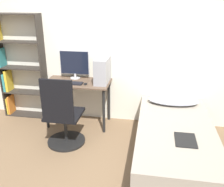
{
  "coord_description": "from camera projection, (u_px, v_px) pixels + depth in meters",
  "views": [
    {
      "loc": [
        0.76,
        -2.45,
        2.03
      ],
      "look_at": [
        0.22,
        0.73,
        0.75
      ],
      "focal_mm": 40.0,
      "sensor_mm": 36.0,
      "label": 1
    }
  ],
  "objects": [
    {
      "name": "pc_tower",
      "position": [
        102.0,
        70.0,
        3.87
      ],
      "size": [
        0.2,
        0.42,
        0.39
      ],
      "color": "#99999E",
      "rests_on": "desk"
    },
    {
      "name": "magazine",
      "position": [
        186.0,
        140.0,
        2.87
      ],
      "size": [
        0.24,
        0.32,
        0.01
      ],
      "color": "black",
      "rests_on": "bed"
    },
    {
      "name": "keyboard",
      "position": [
        71.0,
        83.0,
        3.88
      ],
      "size": [
        0.37,
        0.13,
        0.02
      ],
      "color": "black",
      "rests_on": "desk"
    },
    {
      "name": "bed",
      "position": [
        174.0,
        143.0,
        3.25
      ],
      "size": [
        1.0,
        2.0,
        0.47
      ],
      "color": "#4C3D2D",
      "rests_on": "ground_plane"
    },
    {
      "name": "pillow",
      "position": [
        173.0,
        100.0,
        3.82
      ],
      "size": [
        0.76,
        0.36,
        0.11
      ],
      "color": "#B2B7C6",
      "rests_on": "bed"
    },
    {
      "name": "monitor",
      "position": [
        74.0,
        64.0,
        4.05
      ],
      "size": [
        0.49,
        0.16,
        0.46
      ],
      "color": "#B7B7BC",
      "rests_on": "desk"
    },
    {
      "name": "desk",
      "position": [
        78.0,
        89.0,
        4.01
      ],
      "size": [
        1.04,
        0.54,
        0.74
      ],
      "color": "brown",
      "rests_on": "ground_plane"
    },
    {
      "name": "bookshelf",
      "position": [
        18.0,
        71.0,
        4.25
      ],
      "size": [
        0.78,
        0.23,
        1.76
      ],
      "color": "#2D2823",
      "rests_on": "ground_plane"
    },
    {
      "name": "mouse",
      "position": [
        85.0,
        84.0,
        3.84
      ],
      "size": [
        0.06,
        0.09,
        0.02
      ],
      "color": "black",
      "rests_on": "desk"
    },
    {
      "name": "ground_plane",
      "position": [
        85.0,
        170.0,
        3.11
      ],
      "size": [
        14.0,
        14.0,
        0.0
      ],
      "primitive_type": "plane",
      "color": "brown"
    },
    {
      "name": "office_chair",
      "position": [
        63.0,
        120.0,
        3.49
      ],
      "size": [
        0.55,
        0.55,
        1.05
      ],
      "color": "black",
      "rests_on": "ground_plane"
    },
    {
      "name": "wall_back",
      "position": [
        106.0,
        47.0,
        3.99
      ],
      "size": [
        8.0,
        0.05,
        2.5
      ],
      "color": "silver",
      "rests_on": "ground_plane"
    }
  ]
}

